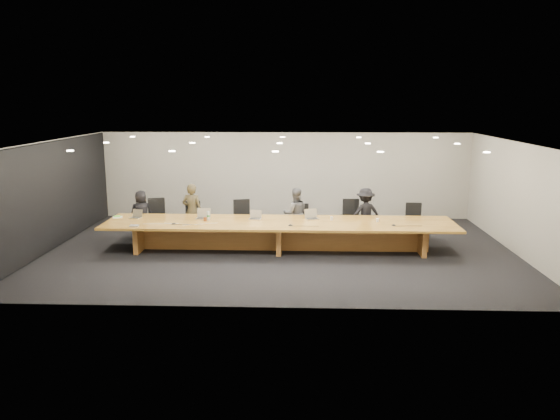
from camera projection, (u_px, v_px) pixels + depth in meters
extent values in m
plane|color=black|center=(280.00, 250.00, 14.19)|extent=(12.00, 12.00, 0.00)
cube|color=beige|center=(284.00, 175.00, 17.83)|extent=(12.00, 0.02, 2.80)
cube|color=black|center=(51.00, 197.00, 14.14)|extent=(0.08, 7.84, 2.74)
cube|color=brown|center=(280.00, 223.00, 14.05)|extent=(9.00, 1.80, 0.06)
cube|color=brown|center=(280.00, 237.00, 14.12)|extent=(7.65, 0.15, 0.69)
cube|color=brown|center=(142.00, 236.00, 14.26)|extent=(0.12, 1.26, 0.69)
cube|color=brown|center=(280.00, 237.00, 14.12)|extent=(0.12, 1.26, 0.69)
cube|color=brown|center=(420.00, 238.00, 13.99)|extent=(0.12, 1.26, 0.69)
imported|color=black|center=(142.00, 214.00, 15.46)|extent=(0.75, 0.62, 1.33)
imported|color=#37301E|center=(192.00, 211.00, 15.24)|extent=(0.62, 0.45, 1.56)
imported|color=#4C4C4E|center=(295.00, 214.00, 15.18)|extent=(0.77, 0.64, 1.44)
imported|color=black|center=(365.00, 214.00, 15.21)|extent=(1.04, 0.76, 1.44)
cylinder|color=silver|center=(208.00, 216.00, 14.23)|extent=(0.09, 0.09, 0.22)
cylinder|color=brown|center=(205.00, 219.00, 14.12)|extent=(0.09, 0.09, 0.11)
cone|color=silver|center=(332.00, 219.00, 14.20)|extent=(0.09, 0.09, 0.09)
cone|color=silver|center=(378.00, 220.00, 14.03)|extent=(0.08, 0.08, 0.09)
cube|color=silver|center=(118.00, 217.00, 14.56)|extent=(0.30, 0.27, 0.02)
cube|color=#66D238|center=(117.00, 216.00, 14.57)|extent=(0.19, 0.15, 0.03)
cube|color=#A7A7AB|center=(134.00, 226.00, 13.53)|extent=(0.22, 0.17, 0.03)
cone|color=black|center=(174.00, 224.00, 13.78)|extent=(0.15, 0.15, 0.03)
cone|color=black|center=(290.00, 225.00, 13.63)|extent=(0.16, 0.16, 0.03)
cone|color=black|center=(394.00, 225.00, 13.63)|extent=(0.15, 0.15, 0.03)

